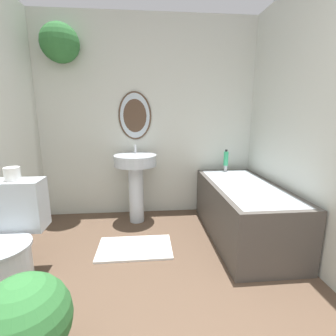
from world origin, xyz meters
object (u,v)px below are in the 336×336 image
at_px(shampoo_bottle, 226,158).
at_px(potted_plant, 25,325).
at_px(pedestal_sink, 136,174).
at_px(bathtub, 243,210).
at_px(toilet, 7,247).
at_px(toilet_paper_roll, 12,174).

height_order(shampoo_bottle, potted_plant, shampoo_bottle).
bearing_deg(pedestal_sink, potted_plant, -103.75).
bearing_deg(potted_plant, pedestal_sink, 76.25).
xyz_separation_m(bathtub, shampoo_bottle, (-0.00, 0.60, 0.44)).
bearing_deg(toilet, shampoo_bottle, 31.55).
bearing_deg(bathtub, potted_plant, -139.99).
relative_size(potted_plant, toilet_paper_roll, 5.07).
height_order(bathtub, toilet_paper_roll, toilet_paper_roll).
bearing_deg(shampoo_bottle, toilet_paper_roll, -152.68).
height_order(pedestal_sink, toilet_paper_roll, pedestal_sink).
bearing_deg(toilet_paper_roll, pedestal_sink, 45.97).
xyz_separation_m(toilet, bathtub, (1.99, 0.62, -0.04)).
height_order(potted_plant, toilet_paper_roll, toilet_paper_roll).
bearing_deg(bathtub, toilet_paper_roll, -168.05).
xyz_separation_m(toilet, shampoo_bottle, (1.99, 1.22, 0.39)).
relative_size(bathtub, toilet_paper_roll, 13.04).
height_order(shampoo_bottle, toilet_paper_roll, toilet_paper_roll).
distance_m(bathtub, potted_plant, 2.03).
distance_m(toilet, bathtub, 2.09).
bearing_deg(toilet_paper_roll, shampoo_bottle, 27.32).
distance_m(bathtub, shampoo_bottle, 0.75).
bearing_deg(toilet, toilet_paper_roll, 90.00).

